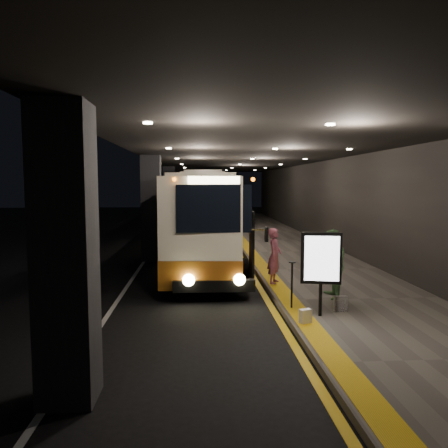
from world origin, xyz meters
name	(u,v)px	position (x,y,z in m)	size (l,w,h in m)	color
ground	(185,280)	(0.00, 0.00, 0.00)	(90.00, 90.00, 0.00)	black
lane_line_white	(148,256)	(-1.80, 5.00, 0.01)	(0.12, 50.00, 0.01)	silver
kerb_stripe_yellow	(240,255)	(2.35, 5.00, 0.01)	(0.18, 50.00, 0.01)	gold
sidewalk	(293,253)	(4.75, 5.00, 0.07)	(4.50, 50.00, 0.15)	#514C44
tactile_strip	(251,252)	(2.85, 5.00, 0.16)	(0.50, 50.00, 0.01)	gold
terminal_wall	(343,189)	(7.00, 5.00, 3.00)	(0.10, 50.00, 6.00)	black
support_columns	(151,208)	(-1.50, 4.00, 2.20)	(0.80, 24.80, 4.40)	black
canopy	(244,153)	(2.50, 5.00, 4.60)	(9.00, 50.00, 0.40)	black
coach_main	(209,224)	(0.86, 2.46, 1.65)	(3.01, 11.13, 3.44)	beige
coach_second	(205,203)	(0.96, 16.55, 1.88)	(3.05, 12.53, 3.91)	beige
coach_third	(203,196)	(1.04, 31.03, 1.88)	(3.38, 12.62, 3.92)	beige
passenger_boarding	(274,256)	(2.80, -1.21, 1.01)	(0.63, 0.41, 1.72)	#A84E64
passenger_waiting_green	(331,264)	(4.02, -3.05, 1.08)	(0.91, 0.56, 1.87)	#497641
bag_polka	(340,304)	(3.88, -4.26, 0.33)	(0.30, 0.13, 0.37)	black
bag_plain	(305,316)	(2.80, -5.13, 0.31)	(0.26, 0.15, 0.32)	silver
info_sign	(321,260)	(3.28, -4.61, 1.48)	(0.93, 0.28, 1.97)	black
stanchion_post	(292,285)	(2.75, -3.94, 0.73)	(0.05, 0.05, 1.16)	black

